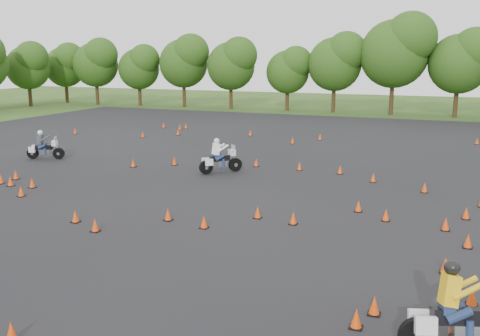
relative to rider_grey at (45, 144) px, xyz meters
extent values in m
plane|color=#2D5119|center=(14.02, -7.45, -0.89)|extent=(140.00, 140.00, 0.00)
plane|color=black|center=(14.02, -1.45, -0.88)|extent=(62.00, 62.00, 0.00)
cone|color=#DD4009|center=(10.66, 2.35, -0.66)|extent=(0.26, 0.26, 0.45)
cone|color=#DD4009|center=(20.66, -5.19, -0.66)|extent=(0.26, 0.26, 0.45)
cone|color=#DD4009|center=(8.22, 13.44, -0.66)|extent=(0.26, 0.26, 0.45)
cone|color=#DD4009|center=(13.78, 13.33, -0.66)|extent=(0.26, 0.26, 0.45)
cone|color=#DD4009|center=(19.50, -4.35, -0.66)|extent=(0.26, 0.26, 0.45)
cone|color=#DD4009|center=(19.33, 1.08, -0.66)|extent=(0.26, 0.26, 0.45)
cone|color=#DD4009|center=(3.22, -6.15, -0.66)|extent=(0.26, 0.26, 0.45)
cone|color=#DD4009|center=(11.17, -10.29, -0.66)|extent=(0.26, 0.26, 0.45)
cone|color=#DD4009|center=(0.90, 9.55, -0.66)|extent=(0.26, 0.26, 0.45)
cone|color=#DD4009|center=(5.13, -7.48, -0.66)|extent=(0.26, 0.26, 0.45)
cone|color=#DD4009|center=(23.50, -3.82, -0.66)|extent=(0.26, 0.26, 0.45)
cone|color=#DD4009|center=(-5.19, 9.25, -0.66)|extent=(0.26, 0.26, 0.45)
cone|color=#DD4009|center=(22.79, -5.56, -0.66)|extent=(0.26, 0.26, 0.45)
cone|color=#DD4009|center=(22.55, -13.39, -0.66)|extent=(0.26, 0.26, 0.45)
cone|color=#DD4009|center=(17.44, 2.34, -0.66)|extent=(0.26, 0.26, 0.45)
cone|color=#DD4009|center=(17.51, -6.89, -0.66)|extent=(0.26, 0.26, 0.45)
cone|color=#DD4009|center=(20.99, -13.81, -0.66)|extent=(0.26, 0.26, 0.45)
cone|color=#DD4009|center=(1.49, 14.46, -0.66)|extent=(0.26, 0.26, 0.45)
cone|color=#DD4009|center=(12.95, -8.18, -0.66)|extent=(0.26, 0.26, 0.45)
cone|color=#DD4009|center=(23.50, -7.20, -0.66)|extent=(0.26, 0.26, 0.45)
cone|color=#DD4009|center=(24.54, 15.45, -0.66)|extent=(0.26, 0.26, 0.45)
cone|color=#DD4009|center=(-0.45, 15.15, -0.66)|extent=(0.26, 0.26, 0.45)
cone|color=#DD4009|center=(14.07, -17.20, -0.66)|extent=(0.26, 0.26, 0.45)
cone|color=#DD4009|center=(12.34, 10.98, -0.66)|extent=(0.26, 0.26, 0.45)
cone|color=#DD4009|center=(21.29, -13.00, -0.66)|extent=(0.26, 0.26, 0.45)
cone|color=#DD4009|center=(16.02, -6.66, -0.66)|extent=(0.26, 0.26, 0.45)
cone|color=#DD4009|center=(9.82, -9.67, -0.66)|extent=(0.26, 0.26, 0.45)
cone|color=#DD4009|center=(23.51, -11.62, -0.66)|extent=(0.26, 0.26, 0.45)
cone|color=#DD4009|center=(22.85, -9.68, -0.66)|extent=(0.26, 0.26, 0.45)
cone|color=#DD4009|center=(1.65, 15.26, -0.66)|extent=(0.26, 0.26, 0.45)
cone|color=#DD4009|center=(21.81, -0.13, -0.66)|extent=(0.26, 0.26, 0.45)
cone|color=#DD4009|center=(4.43, -6.03, -0.66)|extent=(0.26, 0.26, 0.45)
cone|color=#DD4009|center=(2.40, -4.95, -0.66)|extent=(0.26, 0.26, 0.45)
cone|color=#DD4009|center=(12.65, 2.52, -0.66)|extent=(0.26, 0.26, 0.45)
cone|color=#DD4009|center=(15.18, 2.48, -0.66)|extent=(0.26, 0.26, 0.45)
cone|color=#DD4009|center=(2.40, -5.94, -0.66)|extent=(0.26, 0.26, 0.45)
cone|color=#DD4009|center=(14.62, -8.51, -0.66)|extent=(0.26, 0.26, 0.45)
cone|color=#DD4009|center=(8.17, 1.15, -0.66)|extent=(0.26, 0.26, 0.45)
cone|color=#DD4009|center=(2.79, 11.69, -0.66)|extent=(0.26, 0.26, 0.45)
cone|color=#DD4009|center=(6.26, -0.16, -0.66)|extent=(0.26, 0.26, 0.45)
camera|label=1|loc=(22.65, -25.30, 5.28)|focal=40.00mm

